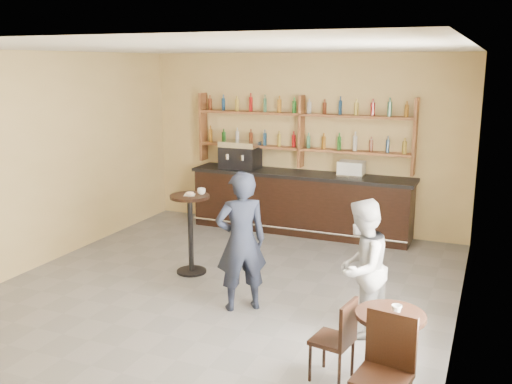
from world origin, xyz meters
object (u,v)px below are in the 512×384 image
at_px(pedestal_table, 191,234).
at_px(chair_south, 382,378).
at_px(bar_counter, 301,202).
at_px(man_main, 241,241).
at_px(cafe_table, 388,354).
at_px(espresso_machine, 240,155).
at_px(chair_west, 332,339).
at_px(pastry_case, 351,169).
at_px(patron_second, 361,268).

xyz_separation_m(pedestal_table, chair_south, (3.29, -2.66, -0.08)).
bearing_deg(bar_counter, man_main, -83.65).
relative_size(bar_counter, man_main, 2.30).
distance_m(pedestal_table, cafe_table, 3.84).
bearing_deg(espresso_machine, chair_west, -54.62).
distance_m(pastry_case, man_main, 3.51).
relative_size(pedestal_table, man_main, 0.67).
relative_size(bar_counter, pedestal_table, 3.46).
relative_size(bar_counter, cafe_table, 5.01).
relative_size(man_main, patron_second, 1.12).
height_order(cafe_table, chair_south, chair_south).
xyz_separation_m(espresso_machine, cafe_table, (3.62, -4.66, -0.95)).
bearing_deg(espresso_machine, cafe_table, -50.44).
distance_m(bar_counter, patron_second, 4.04).
bearing_deg(pedestal_table, man_main, -35.52).
distance_m(bar_counter, chair_west, 4.97).
height_order(bar_counter, man_main, man_main).
bearing_deg(cafe_table, man_main, 149.41).
xyz_separation_m(pastry_case, pedestal_table, (-1.73, -2.60, -0.65)).
bearing_deg(pastry_case, cafe_table, -71.53).
bearing_deg(chair_south, chair_west, 141.09).
distance_m(espresso_machine, chair_west, 5.61).
bearing_deg(chair_west, cafe_table, 94.66).
bearing_deg(man_main, chair_west, 104.58).
xyz_separation_m(pastry_case, man_main, (-0.53, -3.45, -0.35)).
bearing_deg(patron_second, man_main, -83.28).
distance_m(chair_west, chair_south, 0.89).
bearing_deg(chair_south, bar_counter, 123.57).
bearing_deg(chair_south, pedestal_table, 149.40).
xyz_separation_m(man_main, chair_south, (2.09, -1.80, -0.38)).
distance_m(cafe_table, patron_second, 1.28).
relative_size(man_main, cafe_table, 2.18).
distance_m(cafe_table, chair_west, 0.55).
xyz_separation_m(pedestal_table, man_main, (1.20, -0.86, 0.29)).
distance_m(espresso_machine, pedestal_table, 2.73).
xyz_separation_m(pastry_case, chair_south, (1.56, -5.26, -0.73)).
height_order(man_main, chair_south, man_main).
height_order(espresso_machine, cafe_table, espresso_machine).
height_order(pedestal_table, patron_second, patron_second).
distance_m(pastry_case, chair_west, 4.78).
relative_size(espresso_machine, cafe_table, 0.87).
bearing_deg(chair_west, pedestal_table, -116.95).
distance_m(espresso_machine, patron_second, 4.75).
xyz_separation_m(pedestal_table, chair_west, (2.69, -2.01, -0.17)).
bearing_deg(espresso_machine, chair_south, -53.38).
bearing_deg(cafe_table, patron_second, 115.25).
height_order(man_main, cafe_table, man_main).
bearing_deg(patron_second, cafe_table, 35.74).
bearing_deg(pedestal_table, pastry_case, 56.36).
xyz_separation_m(espresso_machine, chair_west, (3.07, -4.61, -0.93)).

